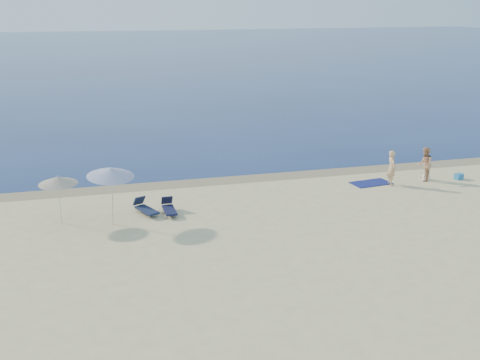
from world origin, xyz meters
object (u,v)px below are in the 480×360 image
(person_left, at_px, (392,168))
(blue_cooler, at_px, (459,176))
(umbrella_near, at_px, (111,172))
(person_right, at_px, (425,164))

(person_left, relative_size, blue_cooler, 4.24)
(person_left, distance_m, umbrella_near, 14.26)
(blue_cooler, height_order, umbrella_near, umbrella_near)
(person_right, bearing_deg, person_left, -55.57)
(person_right, height_order, blue_cooler, person_right)
(person_left, distance_m, person_right, 2.05)
(person_right, xyz_separation_m, blue_cooler, (1.94, -0.24, -0.74))
(person_left, bearing_deg, umbrella_near, 103.17)
(person_right, bearing_deg, blue_cooler, 111.30)
(person_right, xyz_separation_m, umbrella_near, (-16.11, -2.12, 1.34))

